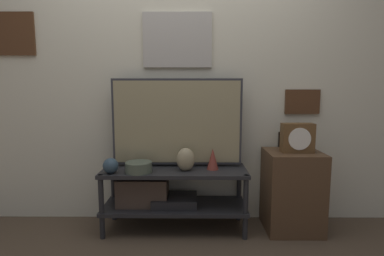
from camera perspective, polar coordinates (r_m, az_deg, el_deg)
name	(u,v)px	position (r m, az deg, el deg)	size (l,w,h in m)	color
ground_plane	(173,243)	(2.42, -3.64, -21.04)	(12.00, 12.00, 0.00)	#4C3D2D
wall_back	(176,65)	(2.63, -3.11, 11.83)	(6.40, 0.08, 2.70)	beige
media_console	(164,191)	(2.52, -5.41, -11.93)	(1.16, 0.41, 0.51)	#232326
television	(177,122)	(2.47, -2.86, 1.14)	(1.07, 0.05, 0.73)	#333338
vase_round_glass	(111,166)	(2.40, -15.24, -6.94)	(0.12, 0.12, 0.12)	#2D4251
vase_slim_bronze	(213,159)	(2.42, 3.97, -5.89)	(0.10, 0.10, 0.17)	brown
vase_wide_bowl	(139,167)	(2.38, -10.12, -7.35)	(0.21, 0.21, 0.08)	#4C5647
vase_urn_stoneware	(186,159)	(2.38, -1.23, -5.99)	(0.14, 0.11, 0.18)	tan
side_table	(292,191)	(2.63, 18.51, -11.26)	(0.43, 0.40, 0.65)	#513823
mantel_clock	(297,138)	(2.50, 19.45, -1.79)	(0.25, 0.11, 0.23)	brown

